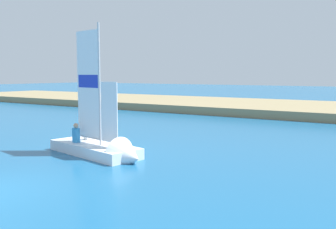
% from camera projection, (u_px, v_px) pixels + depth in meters
% --- Properties ---
extents(shore_bank, '(80.00, 12.30, 0.66)m').
position_uv_depth(shore_bank, '(275.00, 108.00, 32.61)').
color(shore_bank, '#897A56').
rests_on(shore_bank, ground).
extents(sailboat, '(5.06, 2.40, 5.66)m').
position_uv_depth(sailboat, '(107.00, 148.00, 14.55)').
color(sailboat, silver).
rests_on(sailboat, ground).
extents(channel_buoy, '(0.46, 0.46, 0.46)m').
position_uv_depth(channel_buoy, '(113.00, 127.00, 21.51)').
color(channel_buoy, yellow).
rests_on(channel_buoy, ground).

